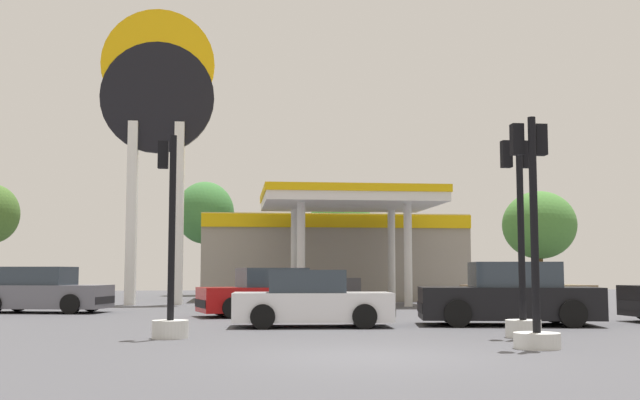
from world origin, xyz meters
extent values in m
plane|color=#47474C|center=(0.00, 0.00, 0.00)|extent=(90.00, 90.00, 0.00)
cube|color=gray|center=(2.46, 25.70, 1.99)|extent=(12.27, 6.77, 3.99)
cube|color=#EAB70C|center=(2.46, 22.26, 3.64)|extent=(12.27, 0.12, 0.60)
cube|color=white|center=(2.46, 19.09, 4.20)|extent=(7.01, 5.85, 0.35)
cube|color=#EAB70C|center=(2.46, 19.09, 4.52)|extent=(7.11, 5.95, 0.30)
cylinder|color=silver|center=(0.36, 17.48, 2.01)|extent=(0.32, 0.32, 4.02)
cylinder|color=silver|center=(4.56, 17.48, 2.01)|extent=(0.32, 0.32, 4.02)
cylinder|color=silver|center=(0.36, 20.69, 2.01)|extent=(0.32, 0.32, 4.02)
cylinder|color=silver|center=(4.56, 20.69, 2.01)|extent=(0.32, 0.32, 4.02)
cube|color=#4C4C51|center=(2.46, 19.09, 0.55)|extent=(0.90, 0.60, 1.10)
cube|color=white|center=(-6.42, 20.12, 3.79)|extent=(0.40, 0.56, 7.57)
cube|color=white|center=(-4.52, 20.12, 3.79)|extent=(0.40, 0.56, 7.57)
cylinder|color=black|center=(-5.47, 20.12, 8.63)|extent=(4.72, 0.22, 4.72)
cylinder|color=#F2B20C|center=(-5.47, 20.14, 10.05)|extent=(4.72, 0.22, 4.72)
cube|color=white|center=(-5.47, 20.18, 9.34)|extent=(4.34, 0.08, 0.85)
cylinder|color=black|center=(-7.02, 14.93, 0.32)|extent=(0.67, 0.35, 0.64)
cylinder|color=black|center=(-7.38, 13.24, 0.32)|extent=(0.67, 0.35, 0.64)
cylinder|color=black|center=(-9.58, 15.48, 0.32)|extent=(0.67, 0.35, 0.64)
cube|color=slate|center=(-8.48, 14.36, 0.53)|extent=(4.49, 2.61, 0.76)
cube|color=#2D3842|center=(-8.62, 14.39, 1.19)|extent=(2.29, 1.95, 0.64)
cube|color=black|center=(-6.45, 13.93, 0.42)|extent=(0.47, 1.67, 0.24)
cylinder|color=black|center=(8.95, 14.02, 0.32)|extent=(0.65, 0.25, 0.64)
cylinder|color=black|center=(9.04, 12.30, 0.32)|extent=(0.65, 0.25, 0.64)
cylinder|color=black|center=(6.35, 13.88, 0.32)|extent=(0.65, 0.25, 0.64)
cylinder|color=black|center=(6.44, 12.17, 0.32)|extent=(0.65, 0.25, 0.64)
cube|color=#8C7556|center=(7.70, 13.09, 0.53)|extent=(4.28, 1.97, 0.76)
cube|color=#2D3842|center=(7.55, 13.08, 1.19)|extent=(2.08, 1.66, 0.64)
cube|color=black|center=(9.75, 13.20, 0.42)|extent=(0.21, 1.67, 0.24)
cylinder|color=black|center=(-2.23, 10.35, 0.31)|extent=(0.65, 0.35, 0.62)
cylinder|color=black|center=(-2.61, 11.98, 0.31)|extent=(0.65, 0.35, 0.62)
cylinder|color=black|center=(0.23, 10.93, 0.31)|extent=(0.65, 0.35, 0.62)
cylinder|color=black|center=(-0.15, 12.56, 0.31)|extent=(0.65, 0.35, 0.62)
cube|color=#A51111|center=(-1.19, 11.46, 0.51)|extent=(4.37, 2.60, 0.74)
cube|color=#2D3842|center=(-1.05, 11.49, 1.16)|extent=(2.24, 1.92, 0.62)
cube|color=black|center=(-3.14, 11.00, 0.41)|extent=(0.48, 1.61, 0.23)
cylinder|color=black|center=(0.98, 7.48, 0.30)|extent=(0.60, 0.24, 0.59)
cylinder|color=black|center=(0.89, 5.89, 0.30)|extent=(0.60, 0.24, 0.59)
cylinder|color=black|center=(-1.43, 7.61, 0.30)|extent=(0.60, 0.24, 0.59)
cylinder|color=black|center=(-1.51, 6.03, 0.30)|extent=(0.60, 0.24, 0.59)
cube|color=silver|center=(-0.27, 6.75, 0.49)|extent=(3.97, 1.84, 0.70)
cube|color=#2D3842|center=(-0.41, 6.76, 1.10)|extent=(1.93, 1.54, 0.59)
cube|color=black|center=(1.63, 6.65, 0.39)|extent=(0.20, 1.55, 0.22)
cylinder|color=black|center=(3.23, 6.13, 0.34)|extent=(0.71, 0.34, 0.68)
cylinder|color=black|center=(3.53, 7.93, 0.34)|extent=(0.71, 0.34, 0.68)
cylinder|color=black|center=(5.95, 5.67, 0.34)|extent=(0.71, 0.34, 0.68)
cylinder|color=black|center=(6.25, 7.47, 0.34)|extent=(0.71, 0.34, 0.68)
cube|color=black|center=(4.74, 6.80, 0.56)|extent=(4.69, 2.57, 0.80)
cube|color=#2D3842|center=(4.90, 6.77, 1.26)|extent=(2.36, 1.98, 0.68)
cube|color=black|center=(2.59, 7.16, 0.44)|extent=(0.42, 1.76, 0.25)
cube|color=black|center=(8.44, 7.28, 0.45)|extent=(0.19, 1.81, 0.26)
cylinder|color=silver|center=(3.74, 3.13, 0.18)|extent=(0.73, 0.73, 0.36)
cylinder|color=black|center=(3.74, 3.13, 2.29)|extent=(0.14, 0.14, 3.85)
cube|color=black|center=(3.52, 3.29, 3.83)|extent=(0.21, 0.20, 0.57)
sphere|color=red|center=(3.52, 3.41, 4.01)|extent=(0.15, 0.15, 0.15)
sphere|color=#D89E0C|center=(3.52, 3.41, 3.83)|extent=(0.15, 0.15, 0.15)
sphere|color=green|center=(3.52, 3.41, 3.65)|extent=(0.15, 0.15, 0.15)
cube|color=black|center=(3.96, 3.29, 3.83)|extent=(0.21, 0.20, 0.57)
sphere|color=red|center=(3.96, 3.41, 4.01)|extent=(0.15, 0.15, 0.15)
sphere|color=#D89E0C|center=(3.96, 3.41, 3.83)|extent=(0.15, 0.15, 0.15)
sphere|color=green|center=(3.96, 3.41, 3.65)|extent=(0.15, 0.15, 0.15)
cylinder|color=silver|center=(-3.48, 3.73, 0.18)|extent=(0.74, 0.74, 0.37)
cylinder|color=black|center=(-3.48, 3.73, 2.27)|extent=(0.14, 0.14, 3.81)
cube|color=black|center=(-3.70, 3.89, 3.79)|extent=(0.21, 0.20, 0.57)
sphere|color=red|center=(-3.70, 4.01, 3.97)|extent=(0.15, 0.15, 0.15)
sphere|color=#D89E0C|center=(-3.70, 4.01, 3.79)|extent=(0.15, 0.15, 0.15)
sphere|color=green|center=(-3.70, 4.01, 3.61)|extent=(0.15, 0.15, 0.15)
cylinder|color=silver|center=(3.13, 0.87, 0.14)|extent=(0.82, 0.82, 0.28)
cylinder|color=black|center=(3.13, 0.87, 2.21)|extent=(0.14, 0.14, 3.86)
cube|color=black|center=(2.91, 1.03, 3.75)|extent=(0.21, 0.20, 0.57)
sphere|color=red|center=(2.91, 1.16, 3.93)|extent=(0.15, 0.15, 0.15)
sphere|color=#D89E0C|center=(2.91, 1.16, 3.75)|extent=(0.15, 0.15, 0.15)
sphere|color=green|center=(2.91, 1.16, 3.57)|extent=(0.15, 0.15, 0.15)
cube|color=black|center=(3.35, 1.03, 3.75)|extent=(0.21, 0.20, 0.57)
sphere|color=red|center=(3.35, 1.16, 3.93)|extent=(0.15, 0.15, 0.15)
sphere|color=#D89E0C|center=(3.35, 1.16, 3.75)|extent=(0.15, 0.15, 0.15)
sphere|color=green|center=(3.35, 1.16, 3.57)|extent=(0.15, 0.15, 0.15)
cylinder|color=brown|center=(-3.92, 33.04, 1.75)|extent=(0.33, 0.33, 3.50)
ellipsoid|color=#3A7438|center=(-3.92, 33.04, 4.77)|extent=(3.36, 3.36, 3.61)
cylinder|color=brown|center=(3.84, 31.75, 1.26)|extent=(0.27, 0.27, 2.52)
ellipsoid|color=#3C8534|center=(3.84, 31.75, 3.93)|extent=(3.75, 3.75, 3.69)
cylinder|color=brown|center=(15.25, 30.64, 1.23)|extent=(0.32, 0.32, 2.46)
ellipsoid|color=#457C35|center=(15.25, 30.64, 4.04)|extent=(4.20, 4.20, 3.91)
camera|label=1|loc=(-2.19, -12.51, 1.35)|focal=43.76mm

